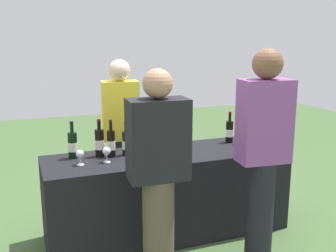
{
  "coord_description": "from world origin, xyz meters",
  "views": [
    {
      "loc": [
        -1.22,
        -3.17,
        1.77
      ],
      "look_at": [
        0.0,
        0.0,
        1.01
      ],
      "focal_mm": 42.62,
      "sensor_mm": 36.0,
      "label": 1
    }
  ],
  "objects": [
    {
      "name": "wine_bottle_7",
      "position": [
        0.81,
        0.06,
        0.88
      ],
      "size": [
        0.07,
        0.07,
        0.33
      ],
      "color": "black",
      "rests_on": "tasting_table"
    },
    {
      "name": "wine_bottle_3",
      "position": [
        -0.36,
        0.09,
        0.87
      ],
      "size": [
        0.07,
        0.07,
        0.3
      ],
      "color": "black",
      "rests_on": "tasting_table"
    },
    {
      "name": "ground_plane",
      "position": [
        0.0,
        0.0,
        0.0
      ],
      "size": [
        12.0,
        12.0,
        0.0
      ],
      "primitive_type": "plane",
      "color": "#476638"
    },
    {
      "name": "wine_bottle_1",
      "position": [
        -0.58,
        0.13,
        0.88
      ],
      "size": [
        0.08,
        0.08,
        0.33
      ],
      "color": "black",
      "rests_on": "tasting_table"
    },
    {
      "name": "wine_bottle_0",
      "position": [
        -0.8,
        0.16,
        0.88
      ],
      "size": [
        0.08,
        0.08,
        0.32
      ],
      "color": "black",
      "rests_on": "tasting_table"
    },
    {
      "name": "wine_glass_1",
      "position": [
        -0.56,
        -0.06,
        0.85
      ],
      "size": [
        0.07,
        0.07,
        0.13
      ],
      "color": "silver",
      "rests_on": "tasting_table"
    },
    {
      "name": "guest_0",
      "position": [
        -0.31,
        -0.61,
        0.83
      ],
      "size": [
        0.44,
        0.26,
        1.56
      ],
      "rotation": [
        0.0,
        0.0,
        -0.06
      ],
      "color": "brown",
      "rests_on": "ground_plane"
    },
    {
      "name": "wine_bottle_2",
      "position": [
        -0.49,
        0.08,
        0.88
      ],
      "size": [
        0.07,
        0.07,
        0.33
      ],
      "color": "black",
      "rests_on": "tasting_table"
    },
    {
      "name": "wine_glass_0",
      "position": [
        -0.78,
        -0.05,
        0.85
      ],
      "size": [
        0.06,
        0.06,
        0.13
      ],
      "color": "silver",
      "rests_on": "tasting_table"
    },
    {
      "name": "guest_1",
      "position": [
        0.5,
        -0.71,
        0.93
      ],
      "size": [
        0.41,
        0.25,
        1.69
      ],
      "rotation": [
        0.0,
        0.0,
        -0.1
      ],
      "color": "black",
      "rests_on": "ground_plane"
    },
    {
      "name": "wine_bottle_4",
      "position": [
        -0.25,
        0.15,
        0.87
      ],
      "size": [
        0.07,
        0.07,
        0.31
      ],
      "color": "black",
      "rests_on": "tasting_table"
    },
    {
      "name": "wine_glass_2",
      "position": [
        -0.07,
        -0.12,
        0.87
      ],
      "size": [
        0.07,
        0.07,
        0.15
      ],
      "color": "silver",
      "rests_on": "tasting_table"
    },
    {
      "name": "wine_bottle_6",
      "position": [
        0.7,
        0.15,
        0.87
      ],
      "size": [
        0.07,
        0.07,
        0.31
      ],
      "color": "black",
      "rests_on": "tasting_table"
    },
    {
      "name": "server_pouring",
      "position": [
        -0.27,
        0.59,
        0.86
      ],
      "size": [
        0.38,
        0.24,
        1.56
      ],
      "rotation": [
        0.0,
        0.0,
        3.01
      ],
      "color": "black",
      "rests_on": "ground_plane"
    },
    {
      "name": "wine_bottle_5",
      "position": [
        -0.15,
        0.06,
        0.88
      ],
      "size": [
        0.07,
        0.07,
        0.32
      ],
      "color": "black",
      "rests_on": "tasting_table"
    },
    {
      "name": "tasting_table",
      "position": [
        0.0,
        0.0,
        0.38
      ],
      "size": [
        2.17,
        0.66,
        0.76
      ],
      "primitive_type": "cube",
      "color": "black",
      "rests_on": "ground_plane"
    },
    {
      "name": "wine_glass_3",
      "position": [
        0.01,
        -0.07,
        0.86
      ],
      "size": [
        0.07,
        0.07,
        0.14
      ],
      "color": "silver",
      "rests_on": "tasting_table"
    }
  ]
}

